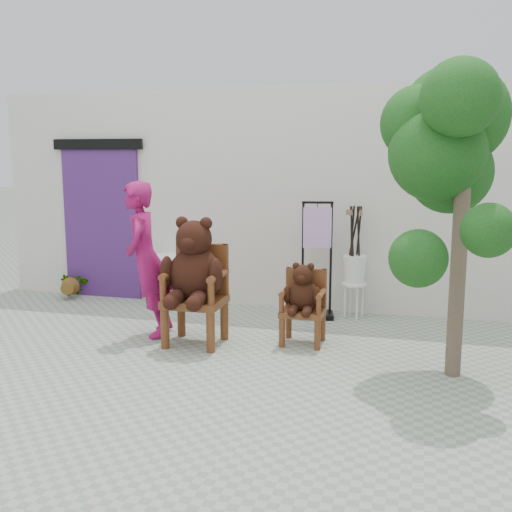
% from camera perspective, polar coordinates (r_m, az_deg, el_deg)
% --- Properties ---
extents(ground_plane, '(60.00, 60.00, 0.00)m').
position_cam_1_polar(ground_plane, '(5.90, -0.51, -11.15)').
color(ground_plane, '#969C8C').
rests_on(ground_plane, ground).
extents(back_wall, '(9.00, 1.00, 3.00)m').
position_cam_1_polar(back_wall, '(8.57, 5.08, 5.57)').
color(back_wall, silver).
rests_on(back_wall, ground).
extents(doorway, '(1.40, 0.11, 2.33)m').
position_cam_1_polar(doorway, '(9.13, -14.48, 3.43)').
color(doorway, '#492267').
rests_on(doorway, ground).
extents(chair_big, '(0.71, 0.75, 1.43)m').
position_cam_1_polar(chair_big, '(6.63, -5.86, -1.69)').
color(chair_big, '#4F2711').
rests_on(chair_big, ground).
extents(chair_small, '(0.47, 0.50, 0.92)m').
position_cam_1_polar(chair_small, '(6.69, 4.52, -3.89)').
color(chair_small, '#4F2711').
rests_on(chair_small, ground).
extents(person, '(0.57, 0.74, 1.79)m').
position_cam_1_polar(person, '(7.02, -10.34, -0.37)').
color(person, '#941253').
rests_on(person, ground).
extents(cafe_table, '(0.60, 0.60, 0.70)m').
position_cam_1_polar(cafe_table, '(8.51, -8.17, -1.71)').
color(cafe_table, white).
rests_on(cafe_table, ground).
extents(display_stand, '(0.51, 0.42, 1.51)m').
position_cam_1_polar(display_stand, '(7.77, 5.78, -1.65)').
color(display_stand, black).
rests_on(display_stand, ground).
extents(stool_bucket, '(0.32, 0.32, 1.45)m').
position_cam_1_polar(stool_bucket, '(7.84, 9.35, -1.21)').
color(stool_bucket, white).
rests_on(stool_bucket, ground).
extents(tree, '(1.22, 1.72, 2.96)m').
position_cam_1_polar(tree, '(6.05, 17.53, 10.53)').
color(tree, '#4D3D2E').
rests_on(tree, ground).
extents(potted_plant, '(0.49, 0.46, 0.45)m').
position_cam_1_polar(potted_plant, '(9.27, -17.09, -2.47)').
color(potted_plant, '#0F3711').
rests_on(potted_plant, ground).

